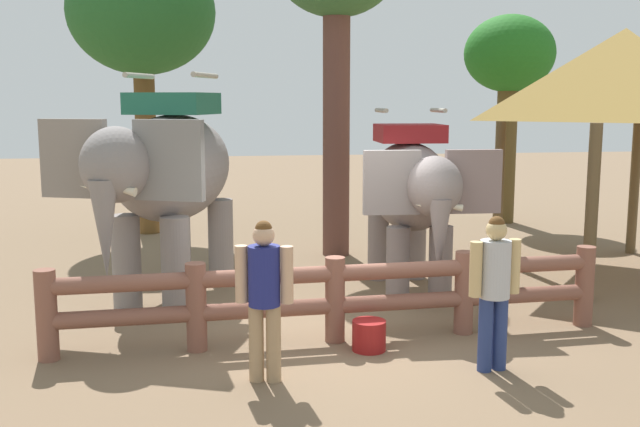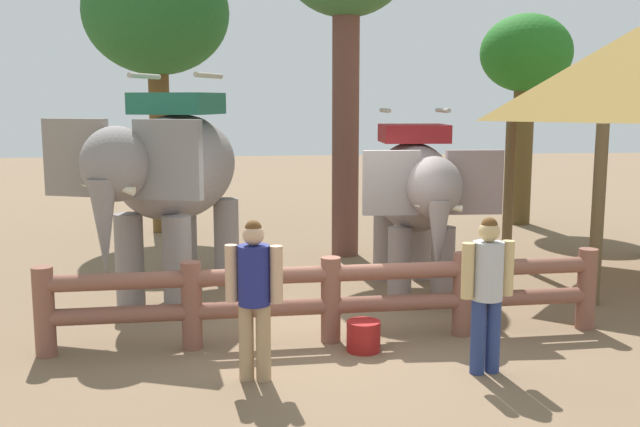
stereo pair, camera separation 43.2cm
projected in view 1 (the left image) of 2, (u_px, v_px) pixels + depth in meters
The scene contains 10 objects.
ground_plane at pixel (332, 337), 9.20m from camera, with size 60.00×60.00×0.00m, color brown.
log_fence at pixel (335, 293), 8.93m from camera, with size 6.89×0.54×1.05m.
elephant_near_left at pixel (168, 174), 10.70m from camera, with size 2.82×3.94×3.31m.
elephant_center at pixel (412, 191), 10.99m from camera, with size 1.86×3.26×2.80m.
tourist_woman_in_black at pixel (495, 282), 7.92m from camera, with size 0.60×0.38×1.71m.
tourist_man_in_blue at pixel (264, 289), 7.60m from camera, with size 0.59×0.40×1.71m.
thatched_shelter at pixel (623, 76), 12.03m from camera, with size 4.16×4.16×4.07m.
tree_back_center at pixel (509, 63), 17.19m from camera, with size 2.10×2.10×4.88m.
tree_far_right at pixel (142, 16), 15.66m from camera, with size 3.12×3.12×6.10m.
feed_bucket at pixel (369, 335), 8.68m from camera, with size 0.40×0.40×0.36m.
Camera 1 is at (-1.50, -8.73, 2.93)m, focal length 41.41 mm.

